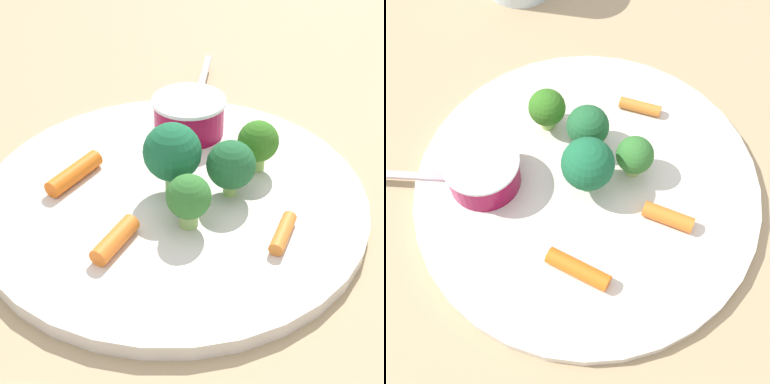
% 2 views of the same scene
% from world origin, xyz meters
% --- Properties ---
extents(ground_plane, '(2.40, 2.40, 0.00)m').
position_xyz_m(ground_plane, '(0.00, 0.00, 0.00)').
color(ground_plane, tan).
extents(plate, '(0.30, 0.30, 0.01)m').
position_xyz_m(plate, '(0.00, 0.00, 0.01)').
color(plate, silver).
rests_on(plate, ground_plane).
extents(sauce_cup, '(0.06, 0.06, 0.03)m').
position_xyz_m(sauce_cup, '(-0.04, -0.08, 0.03)').
color(sauce_cup, maroon).
rests_on(sauce_cup, plate).
extents(broccoli_floret_0, '(0.03, 0.03, 0.04)m').
position_xyz_m(broccoli_floret_0, '(-0.07, -0.01, 0.04)').
color(broccoli_floret_0, '#95C35E').
rests_on(broccoli_floret_0, plate).
extents(broccoli_floret_1, '(0.04, 0.04, 0.06)m').
position_xyz_m(broccoli_floret_1, '(-0.00, -0.00, 0.05)').
color(broccoli_floret_1, '#82C26E').
rests_on(broccoli_floret_1, plate).
extents(broccoli_floret_2, '(0.04, 0.04, 0.05)m').
position_xyz_m(broccoli_floret_2, '(-0.04, 0.02, 0.04)').
color(broccoli_floret_2, '#97C463').
rests_on(broccoli_floret_2, plate).
extents(broccoli_floret_3, '(0.03, 0.03, 0.04)m').
position_xyz_m(broccoli_floret_3, '(0.00, 0.04, 0.04)').
color(broccoli_floret_3, '#93C065').
rests_on(broccoli_floret_3, plate).
extents(carrot_stick_0, '(0.03, 0.04, 0.01)m').
position_xyz_m(carrot_stick_0, '(-0.06, 0.07, 0.02)').
color(carrot_stick_0, orange).
rests_on(carrot_stick_0, plate).
extents(carrot_stick_1, '(0.05, 0.04, 0.01)m').
position_xyz_m(carrot_stick_1, '(0.07, -0.04, 0.02)').
color(carrot_stick_1, orange).
rests_on(carrot_stick_1, plate).
extents(carrot_stick_2, '(0.04, 0.04, 0.01)m').
position_xyz_m(carrot_stick_2, '(0.05, 0.05, 0.02)').
color(carrot_stick_2, orange).
rests_on(carrot_stick_2, plate).
extents(fork, '(0.08, 0.15, 0.00)m').
position_xyz_m(fork, '(-0.07, -0.15, 0.01)').
color(fork, '#C1AFB5').
rests_on(fork, plate).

